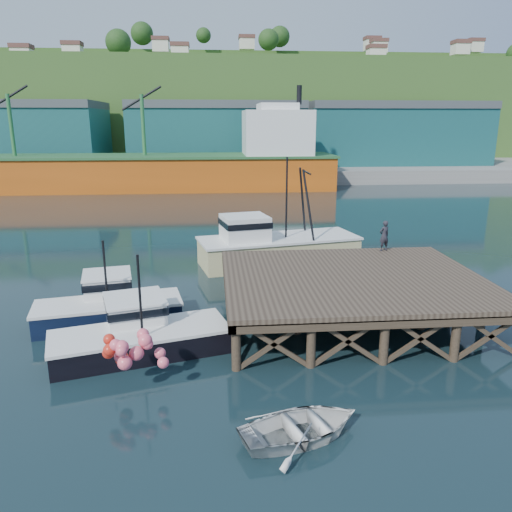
{
  "coord_description": "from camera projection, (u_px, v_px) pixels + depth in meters",
  "views": [
    {
      "loc": [
        -0.95,
        -21.83,
        9.13
      ],
      "look_at": [
        1.13,
        2.0,
        2.63
      ],
      "focal_mm": 35.0,
      "sensor_mm": 36.0,
      "label": 1
    }
  ],
  "objects": [
    {
      "name": "ground",
      "position": [
        236.0,
        322.0,
        23.46
      ],
      "size": [
        300.0,
        300.0,
        0.0
      ],
      "primitive_type": "plane",
      "color": "black",
      "rests_on": "ground"
    },
    {
      "name": "wharf",
      "position": [
        353.0,
        280.0,
        23.23
      ],
      "size": [
        12.0,
        10.0,
        2.62
      ],
      "color": "brown",
      "rests_on": "ground"
    },
    {
      "name": "far_quay",
      "position": [
        217.0,
        167.0,
        90.49
      ],
      "size": [
        160.0,
        40.0,
        2.0
      ],
      "primitive_type": "cube",
      "color": "gray",
      "rests_on": "ground"
    },
    {
      "name": "warehouse_left",
      "position": [
        2.0,
        137.0,
        81.31
      ],
      "size": [
        32.0,
        16.0,
        9.0
      ],
      "primitive_type": "cube",
      "color": "#1B5958",
      "rests_on": "far_quay"
    },
    {
      "name": "warehouse_mid",
      "position": [
        217.0,
        137.0,
        84.24
      ],
      "size": [
        28.0,
        16.0,
        9.0
      ],
      "primitive_type": "cube",
      "color": "#1B5958",
      "rests_on": "far_quay"
    },
    {
      "name": "warehouse_right",
      "position": [
        390.0,
        136.0,
        86.76
      ],
      "size": [
        30.0,
        16.0,
        9.0
      ],
      "primitive_type": "cube",
      "color": "#1B5958",
      "rests_on": "far_quay"
    },
    {
      "name": "cargo_ship",
      "position": [
        157.0,
        165.0,
        68.02
      ],
      "size": [
        55.5,
        10.0,
        13.75
      ],
      "color": "#CA5613",
      "rests_on": "ground"
    },
    {
      "name": "hillside",
      "position": [
        215.0,
        113.0,
        116.71
      ],
      "size": [
        220.0,
        50.0,
        22.0
      ],
      "primitive_type": "cube",
      "color": "#2D511E",
      "rests_on": "ground"
    },
    {
      "name": "boat_navy",
      "position": [
        109.0,
        305.0,
        23.3
      ],
      "size": [
        6.94,
        4.24,
        4.13
      ],
      "rotation": [
        0.0,
        0.0,
        0.19
      ],
      "color": "black",
      "rests_on": "ground"
    },
    {
      "name": "boat_black",
      "position": [
        139.0,
        333.0,
        20.29
      ],
      "size": [
        7.45,
        6.18,
        4.34
      ],
      "rotation": [
        0.0,
        0.0,
        0.27
      ],
      "color": "black",
      "rests_on": "ground"
    },
    {
      "name": "trawler",
      "position": [
        275.0,
        242.0,
        32.65
      ],
      "size": [
        10.93,
        5.82,
        6.95
      ],
      "rotation": [
        0.0,
        0.0,
        0.21
      ],
      "color": "beige",
      "rests_on": "ground"
    },
    {
      "name": "dinghy",
      "position": [
        302.0,
        427.0,
        14.75
      ],
      "size": [
        4.4,
        3.7,
        0.78
      ],
      "primitive_type": "imported",
      "rotation": [
        0.0,
        0.0,
        1.88
      ],
      "color": "silver",
      "rests_on": "ground"
    },
    {
      "name": "dockworker",
      "position": [
        384.0,
        236.0,
        27.62
      ],
      "size": [
        0.72,
        0.6,
        1.7
      ],
      "primitive_type": "imported",
      "rotation": [
        0.0,
        0.0,
        3.49
      ],
      "color": "#222129",
      "rests_on": "wharf"
    }
  ]
}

